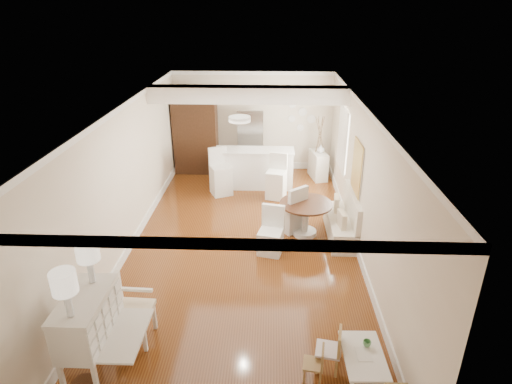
# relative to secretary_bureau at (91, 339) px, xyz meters

# --- Properties ---
(room) EXTENTS (9.00, 9.04, 2.82)m
(room) POSITION_rel_secretary_bureau_xyz_m (1.74, 3.67, 1.34)
(room) COLOR brown
(room) RESTS_ON ground
(secretary_bureau) EXTENTS (1.01, 1.03, 1.29)m
(secretary_bureau) POSITION_rel_secretary_bureau_xyz_m (0.00, 0.00, 0.00)
(secretary_bureau) COLOR white
(secretary_bureau) RESTS_ON ground
(gustavian_armchair) EXTENTS (0.61, 0.61, 1.02)m
(gustavian_armchair) POSITION_rel_secretary_bureau_xyz_m (0.29, 0.72, -0.14)
(gustavian_armchair) COLOR white
(gustavian_armchair) RESTS_ON ground
(kids_table) EXTENTS (0.53, 0.86, 0.43)m
(kids_table) POSITION_rel_secretary_bureau_xyz_m (3.44, 0.09, -0.43)
(kids_table) COLOR white
(kids_table) RESTS_ON ground
(kids_chair_a) EXTENTS (0.30, 0.30, 0.54)m
(kids_chair_a) POSITION_rel_secretary_bureau_xyz_m (2.81, 0.07, -0.38)
(kids_chair_a) COLOR olive
(kids_chair_a) RESTS_ON ground
(kids_chair_b) EXTENTS (0.37, 0.37, 0.66)m
(kids_chair_b) POSITION_rel_secretary_bureau_xyz_m (3.02, 0.26, -0.31)
(kids_chair_b) COLOR tan
(kids_chair_b) RESTS_ON ground
(banquette) EXTENTS (0.52, 1.60, 0.98)m
(banquette) POSITION_rel_secretary_bureau_xyz_m (3.69, 3.84, -0.15)
(banquette) COLOR silver
(banquette) RESTS_ON ground
(dining_table) EXTENTS (1.11, 1.11, 0.74)m
(dining_table) POSITION_rel_secretary_bureau_xyz_m (2.97, 3.89, -0.27)
(dining_table) COLOR #482717
(dining_table) RESTS_ON ground
(slip_chair_near) EXTENTS (0.54, 0.56, 0.94)m
(slip_chair_near) POSITION_rel_secretary_bureau_xyz_m (2.24, 3.16, -0.17)
(slip_chair_near) COLOR white
(slip_chair_near) RESTS_ON ground
(slip_chair_far) EXTENTS (0.71, 0.71, 1.04)m
(slip_chair_far) POSITION_rel_secretary_bureau_xyz_m (2.66, 4.13, -0.12)
(slip_chair_far) COLOR silver
(slip_chair_far) RESTS_ON ground
(breakfast_counter) EXTENTS (2.05, 0.65, 1.03)m
(breakfast_counter) POSITION_rel_secretary_bureau_xyz_m (1.80, 6.44, -0.13)
(breakfast_counter) COLOR white
(breakfast_counter) RESTS_ON ground
(bar_stool_left) EXTENTS (0.63, 0.63, 1.20)m
(bar_stool_left) POSITION_rel_secretary_bureau_xyz_m (0.97, 5.92, -0.05)
(bar_stool_left) COLOR silver
(bar_stool_left) RESTS_ON ground
(bar_stool_right) EXTENTS (0.55, 0.55, 1.12)m
(bar_stool_right) POSITION_rel_secretary_bureau_xyz_m (2.37, 5.75, -0.08)
(bar_stool_right) COLOR white
(bar_stool_right) RESTS_ON ground
(pantry_cabinet) EXTENTS (1.20, 0.60, 2.30)m
(pantry_cabinet) POSITION_rel_secretary_bureau_xyz_m (0.10, 7.52, 0.51)
(pantry_cabinet) COLOR #381E11
(pantry_cabinet) RESTS_ON ground
(fridge) EXTENTS (0.75, 0.65, 1.80)m
(fridge) POSITION_rel_secretary_bureau_xyz_m (2.00, 7.49, 0.26)
(fridge) COLOR silver
(fridge) RESTS_ON ground
(sideboard) EXTENTS (0.51, 0.84, 0.75)m
(sideboard) POSITION_rel_secretary_bureau_xyz_m (3.54, 7.12, -0.27)
(sideboard) COLOR silver
(sideboard) RESTS_ON ground
(pencil_cup) EXTENTS (0.14, 0.14, 0.08)m
(pencil_cup) POSITION_rel_secretary_bureau_xyz_m (3.51, 0.24, -0.18)
(pencil_cup) COLOR #62A868
(pencil_cup) RESTS_ON kids_table
(branch_vase) EXTENTS (0.22, 0.22, 0.22)m
(branch_vase) POSITION_rel_secretary_bureau_xyz_m (3.58, 7.10, 0.22)
(branch_vase) COLOR white
(branch_vase) RESTS_ON sideboard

